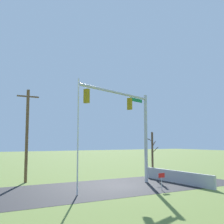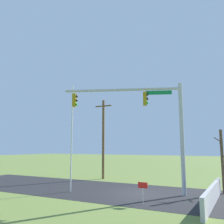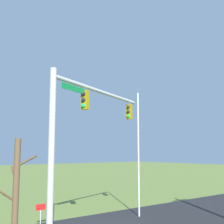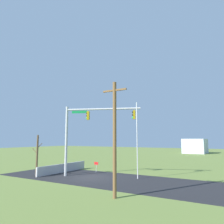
{
  "view_description": "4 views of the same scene",
  "coord_description": "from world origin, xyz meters",
  "views": [
    {
      "loc": [
        -11.95,
        -19.07,
        3.53
      ],
      "look_at": [
        -1.76,
        -1.45,
        5.66
      ],
      "focal_mm": 44.74,
      "sensor_mm": 36.0,
      "label": 1
    },
    {
      "loc": [
        6.64,
        -16.45,
        3.16
      ],
      "look_at": [
        -1.7,
        -0.82,
        5.7
      ],
      "focal_mm": 39.61,
      "sensor_mm": 36.0,
      "label": 2
    },
    {
      "loc": [
        9.03,
        12.23,
        3.99
      ],
      "look_at": [
        -1.82,
        -1.05,
        6.26
      ],
      "focal_mm": 48.45,
      "sensor_mm": 36.0,
      "label": 3
    },
    {
      "loc": [
        -13.78,
        18.8,
        3.97
      ],
      "look_at": [
        -1.73,
        -1.46,
        6.95
      ],
      "focal_mm": 34.49,
      "sensor_mm": 36.0,
      "label": 4
    }
  ],
  "objects": [
    {
      "name": "bare_tree",
      "position": [
        5.19,
        2.71,
        2.27
      ],
      "size": [
        1.27,
        1.02,
        4.42
      ],
      "color": "brown",
      "rests_on": "ground_plane"
    },
    {
      "name": "flagpole",
      "position": [
        -4.57,
        -1.75,
        3.91
      ],
      "size": [
        0.1,
        0.1,
        7.82
      ],
      "primitive_type": "cylinder",
      "color": "silver",
      "rests_on": "ground_plane"
    },
    {
      "name": "retaining_fence",
      "position": [
        4.86,
        -1.0,
        0.51
      ],
      "size": [
        0.2,
        7.96,
        1.02
      ],
      "primitive_type": "cube",
      "color": "#A8A8AD",
      "rests_on": "ground_plane"
    },
    {
      "name": "ground_plane",
      "position": [
        0.0,
        0.0,
        0.0
      ],
      "size": [
        160.0,
        160.0,
        0.0
      ],
      "primitive_type": "plane",
      "color": "olive"
    },
    {
      "name": "signal_mast",
      "position": [
        0.91,
        -0.1,
        5.36
      ],
      "size": [
        7.83,
        3.29,
        7.62
      ],
      "color": "#B2B5BA",
      "rests_on": "ground_plane"
    },
    {
      "name": "road_surface",
      "position": [
        -4.0,
        0.0,
        0.01
      ],
      "size": [
        28.0,
        8.0,
        0.01
      ],
      "primitive_type": "cube",
      "color": "#232326",
      "rests_on": "ground_plane"
    },
    {
      "name": "utility_pole",
      "position": [
        -6.2,
        5.7,
        4.19
      ],
      "size": [
        1.9,
        0.26,
        8.06
      ],
      "color": "brown",
      "rests_on": "ground_plane"
    },
    {
      "name": "open_sign",
      "position": [
        1.45,
        -3.07,
        0.91
      ],
      "size": [
        0.56,
        0.04,
        1.22
      ],
      "color": "silver",
      "rests_on": "ground_plane"
    },
    {
      "name": "sidewalk_corner",
      "position": [
        3.91,
        0.7,
        0.0
      ],
      "size": [
        6.0,
        6.0,
        0.01
      ],
      "primitive_type": "cube",
      "color": "#B7B5AD",
      "rests_on": "ground_plane"
    }
  ]
}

